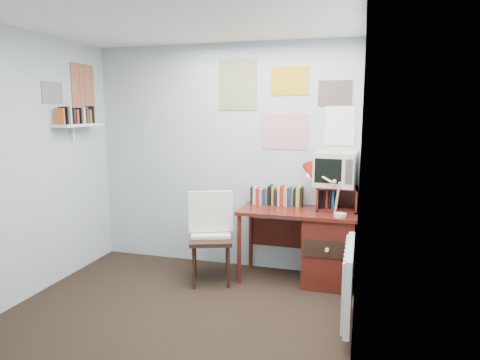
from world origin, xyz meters
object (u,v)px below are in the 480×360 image
object	(u,v)px
desk	(323,245)
crt_tv	(336,167)
desk_lamp	(341,194)
wall_shelf	(78,125)
tv_riser	(337,198)
radiator	(349,281)
desk_chair	(211,240)

from	to	relation	value
desk	crt_tv	size ratio (longest dim) A/B	2.98
desk_lamp	wall_shelf	xyz separation A→B (m)	(-2.74, -0.21, 0.64)
desk_lamp	desk	bearing A→B (deg)	152.20
desk_lamp	wall_shelf	distance (m)	2.82
tv_riser	crt_tv	bearing A→B (deg)	143.85
crt_tv	desk_lamp	bearing A→B (deg)	-70.84
desk_lamp	wall_shelf	bearing A→B (deg)	-157.96
desk_lamp	crt_tv	size ratio (longest dim) A/B	1.10
wall_shelf	desk_lamp	bearing A→B (deg)	4.42
desk_lamp	radiator	size ratio (longest dim) A/B	0.56
desk	tv_riser	world-z (taller)	tv_riser
desk	radiator	size ratio (longest dim) A/B	1.50
desk_chair	crt_tv	bearing A→B (deg)	-0.03
desk	radiator	world-z (taller)	desk
desk	crt_tv	distance (m)	0.81
desk_chair	crt_tv	distance (m)	1.48
desk_chair	desk_lamp	distance (m)	1.39
desk_lamp	tv_riser	size ratio (longest dim) A/B	1.11
desk_chair	desk_lamp	size ratio (longest dim) A/B	2.05
tv_riser	wall_shelf	distance (m)	2.83
desk_chair	tv_riser	world-z (taller)	tv_riser
desk_lamp	radiator	distance (m)	0.95
desk_lamp	tv_riser	distance (m)	0.30
radiator	wall_shelf	size ratio (longest dim) A/B	1.29
desk_chair	radiator	size ratio (longest dim) A/B	1.14
desk	desk_lamp	world-z (taller)	desk_lamp
desk_lamp	radiator	world-z (taller)	desk_lamp
desk_lamp	wall_shelf	size ratio (longest dim) A/B	0.72
desk	desk_lamp	bearing A→B (deg)	-45.42
desk	desk_lamp	size ratio (longest dim) A/B	2.70
tv_riser	radiator	world-z (taller)	tv_riser
desk	crt_tv	world-z (taller)	crt_tv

